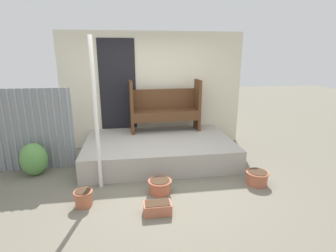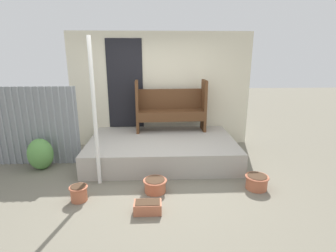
# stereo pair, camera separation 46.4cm
# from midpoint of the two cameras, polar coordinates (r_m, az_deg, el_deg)

# --- Properties ---
(ground_plane) EXTENTS (24.00, 24.00, 0.00)m
(ground_plane) POSITION_cam_midpoint_polar(r_m,az_deg,el_deg) (4.65, 0.50, -11.76)
(ground_plane) COLOR #706B5B
(porch_slab) EXTENTS (2.94, 1.89, 0.44)m
(porch_slab) POSITION_cam_midpoint_polar(r_m,az_deg,el_deg) (5.43, 1.11, -5.08)
(porch_slab) COLOR #A8A399
(porch_slab) RESTS_ON ground_plane
(house_wall) EXTENTS (4.14, 0.08, 2.60)m
(house_wall) POSITION_cam_midpoint_polar(r_m,az_deg,el_deg) (6.10, 0.23, 7.82)
(house_wall) COLOR beige
(house_wall) RESTS_ON ground_plane
(fence_corrugated) EXTENTS (2.84, 0.05, 1.54)m
(fence_corrugated) POSITION_cam_midpoint_polar(r_m,az_deg,el_deg) (5.80, -30.29, -0.19)
(fence_corrugated) COLOR gray
(fence_corrugated) RESTS_ON ground_plane
(support_post) EXTENTS (0.06, 0.06, 2.39)m
(support_post) POSITION_cam_midpoint_polar(r_m,az_deg,el_deg) (4.24, -12.71, 2.39)
(support_post) COLOR white
(support_post) RESTS_ON ground_plane
(bench) EXTENTS (1.55, 0.46, 1.13)m
(bench) POSITION_cam_midpoint_polar(r_m,az_deg,el_deg) (5.82, 2.90, 4.29)
(bench) COLOR #54331C
(bench) RESTS_ON porch_slab
(flower_pot_left) EXTENTS (0.28, 0.28, 0.24)m
(flower_pot_left) POSITION_cam_midpoint_polar(r_m,az_deg,el_deg) (4.17, -15.79, -13.85)
(flower_pot_left) COLOR #B26042
(flower_pot_left) RESTS_ON ground_plane
(flower_pot_middle) EXTENTS (0.38, 0.38, 0.21)m
(flower_pot_middle) POSITION_cam_midpoint_polar(r_m,az_deg,el_deg) (4.25, 0.37, -12.76)
(flower_pot_middle) COLOR #B26042
(flower_pot_middle) RESTS_ON ground_plane
(flower_pot_right) EXTENTS (0.38, 0.38, 0.23)m
(flower_pot_right) POSITION_cam_midpoint_polar(r_m,az_deg,el_deg) (4.65, 21.56, -11.24)
(flower_pot_right) COLOR #B26042
(flower_pot_right) RESTS_ON ground_plane
(planter_box_rect) EXTENTS (0.38, 0.21, 0.17)m
(planter_box_rect) POSITION_cam_midpoint_polar(r_m,az_deg,el_deg) (3.78, -0.77, -17.35)
(planter_box_rect) COLOR #B76647
(planter_box_rect) RESTS_ON ground_plane
(shrub_by_fence) EXTENTS (0.47, 0.42, 0.60)m
(shrub_by_fence) POSITION_cam_midpoint_polar(r_m,az_deg,el_deg) (5.41, -23.86, -5.64)
(shrub_by_fence) COLOR #599347
(shrub_by_fence) RESTS_ON ground_plane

